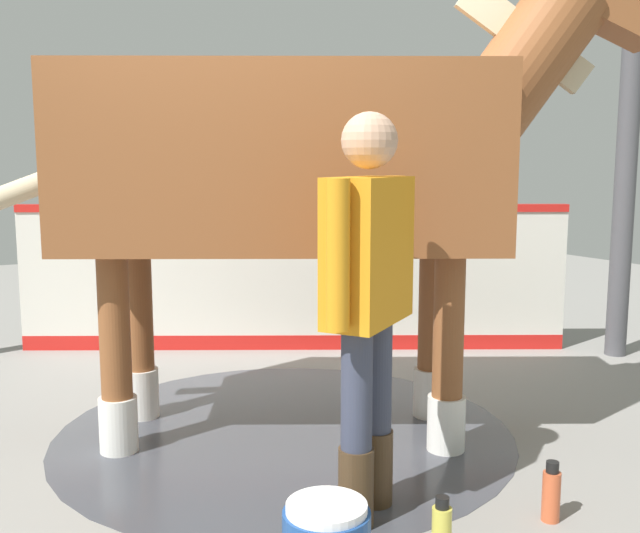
{
  "coord_description": "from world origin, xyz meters",
  "views": [
    {
      "loc": [
        3.58,
        -1.46,
        1.51
      ],
      "look_at": [
        0.62,
        0.21,
        1.02
      ],
      "focal_mm": 40.3,
      "sensor_mm": 36.0,
      "label": 1
    }
  ],
  "objects_px": {
    "bottle_shampoo": "(442,530)",
    "bottle_spray": "(551,494)",
    "handler": "(368,288)",
    "horse": "(306,163)"
  },
  "relations": [
    {
      "from": "horse",
      "to": "bottle_shampoo",
      "type": "height_order",
      "value": "horse"
    },
    {
      "from": "handler",
      "to": "bottle_shampoo",
      "type": "height_order",
      "value": "handler"
    },
    {
      "from": "horse",
      "to": "bottle_shampoo",
      "type": "relative_size",
      "value": 13.25
    },
    {
      "from": "handler",
      "to": "bottle_shampoo",
      "type": "relative_size",
      "value": 6.89
    },
    {
      "from": "bottle_spray",
      "to": "bottle_shampoo",
      "type": "bearing_deg",
      "value": -89.8
    },
    {
      "from": "horse",
      "to": "bottle_shampoo",
      "type": "xyz_separation_m",
      "value": [
        1.41,
        -0.17,
        -1.39
      ]
    },
    {
      "from": "bottle_shampoo",
      "to": "bottle_spray",
      "type": "xyz_separation_m",
      "value": [
        -0.0,
        0.59,
        0.01
      ]
    },
    {
      "from": "bottle_shampoo",
      "to": "bottle_spray",
      "type": "relative_size",
      "value": 0.95
    },
    {
      "from": "horse",
      "to": "handler",
      "type": "height_order",
      "value": "horse"
    },
    {
      "from": "horse",
      "to": "handler",
      "type": "bearing_deg",
      "value": -74.47
    }
  ]
}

